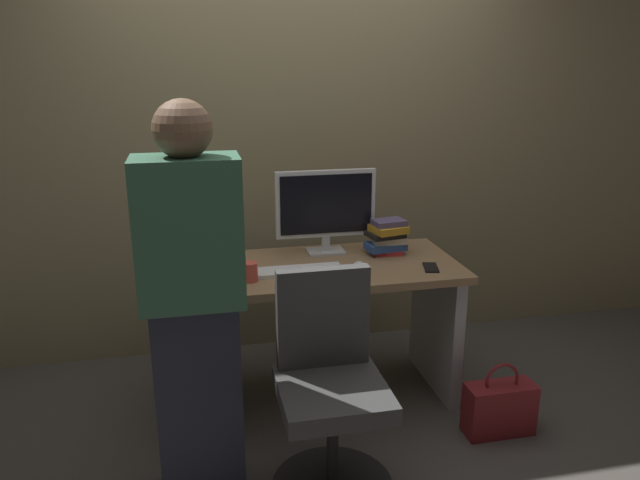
# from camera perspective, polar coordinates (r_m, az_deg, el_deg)

# --- Properties ---
(ground_plane) EXTENTS (9.00, 9.00, 0.00)m
(ground_plane) POSITION_cam_1_polar(r_m,az_deg,el_deg) (3.44, -0.18, -14.33)
(ground_plane) COLOR #4C4742
(wall_back) EXTENTS (6.40, 0.10, 3.00)m
(wall_back) POSITION_cam_1_polar(r_m,az_deg,el_deg) (3.69, -2.67, 12.41)
(wall_back) COLOR #8C7F5B
(wall_back) RESTS_ON ground
(desk) EXTENTS (1.45, 0.68, 0.75)m
(desk) POSITION_cam_1_polar(r_m,az_deg,el_deg) (3.21, -0.19, -6.32)
(desk) COLOR #93704C
(desk) RESTS_ON ground
(office_chair) EXTENTS (0.52, 0.52, 0.94)m
(office_chair) POSITION_cam_1_polar(r_m,az_deg,el_deg) (2.62, 0.92, -14.27)
(office_chair) COLOR black
(office_chair) RESTS_ON ground
(person_at_desk) EXTENTS (0.40, 0.24, 1.64)m
(person_at_desk) POSITION_cam_1_polar(r_m,az_deg,el_deg) (2.46, -11.75, -6.04)
(person_at_desk) COLOR #262838
(person_at_desk) RESTS_ON ground
(monitor) EXTENTS (0.54, 0.14, 0.46)m
(monitor) POSITION_cam_1_polar(r_m,az_deg,el_deg) (3.25, 0.55, 3.10)
(monitor) COLOR silver
(monitor) RESTS_ON desk
(keyboard) EXTENTS (0.43, 0.13, 0.02)m
(keyboard) POSITION_cam_1_polar(r_m,az_deg,el_deg) (3.02, -1.96, -2.87)
(keyboard) COLOR white
(keyboard) RESTS_ON desk
(mouse) EXTENTS (0.06, 0.10, 0.03)m
(mouse) POSITION_cam_1_polar(r_m,az_deg,el_deg) (3.07, 3.77, -2.42)
(mouse) COLOR white
(mouse) RESTS_ON desk
(cup_near_keyboard) EXTENTS (0.07, 0.07, 0.09)m
(cup_near_keyboard) POSITION_cam_1_polar(r_m,az_deg,el_deg) (2.91, -6.56, -2.99)
(cup_near_keyboard) COLOR #D84C3F
(cup_near_keyboard) RESTS_ON desk
(book_stack) EXTENTS (0.22, 0.20, 0.19)m
(book_stack) POSITION_cam_1_polar(r_m,az_deg,el_deg) (3.30, 6.31, 0.31)
(book_stack) COLOR red
(book_stack) RESTS_ON desk
(cell_phone) EXTENTS (0.10, 0.16, 0.01)m
(cell_phone) POSITION_cam_1_polar(r_m,az_deg,el_deg) (3.13, 10.34, -2.55)
(cell_phone) COLOR black
(cell_phone) RESTS_ON desk
(handbag) EXTENTS (0.34, 0.14, 0.38)m
(handbag) POSITION_cam_1_polar(r_m,az_deg,el_deg) (3.20, 16.47, -14.85)
(handbag) COLOR maroon
(handbag) RESTS_ON ground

